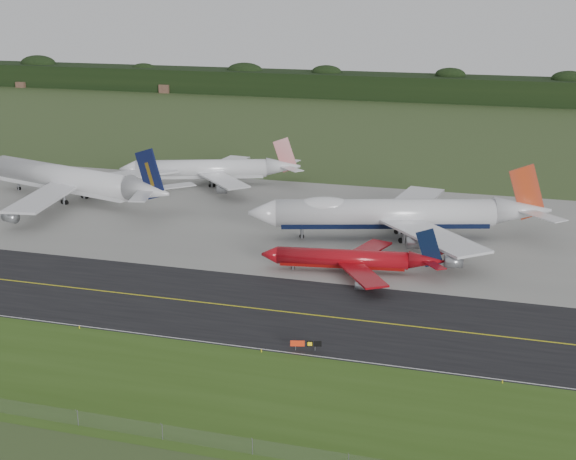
# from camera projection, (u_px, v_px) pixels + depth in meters

# --- Properties ---
(ground) EXTENTS (600.00, 600.00, 0.00)m
(ground) POSITION_uv_depth(u_px,v_px,m) (306.00, 305.00, 143.84)
(ground) COLOR #374420
(ground) RESTS_ON ground
(grass_verge) EXTENTS (400.00, 30.00, 0.01)m
(grass_verge) POSITION_uv_depth(u_px,v_px,m) (242.00, 397.00, 111.72)
(grass_verge) COLOR #335218
(grass_verge) RESTS_ON ground
(taxiway) EXTENTS (400.00, 32.00, 0.02)m
(taxiway) POSITION_uv_depth(u_px,v_px,m) (301.00, 314.00, 140.17)
(taxiway) COLOR black
(taxiway) RESTS_ON ground
(apron) EXTENTS (400.00, 78.00, 0.01)m
(apron) POSITION_uv_depth(u_px,v_px,m) (362.00, 226.00, 190.65)
(apron) COLOR gray
(apron) RESTS_ON ground
(taxiway_centreline) EXTENTS (400.00, 0.40, 0.00)m
(taxiway_centreline) POSITION_uv_depth(u_px,v_px,m) (301.00, 313.00, 140.16)
(taxiway_centreline) COLOR gold
(taxiway_centreline) RESTS_ON taxiway
(taxiway_edge_line) EXTENTS (400.00, 0.25, 0.00)m
(taxiway_edge_line) POSITION_uv_depth(u_px,v_px,m) (274.00, 351.00, 125.93)
(taxiway_edge_line) COLOR silver
(taxiway_edge_line) RESTS_ON taxiway
(perimeter_fence) EXTENTS (320.00, 0.10, 320.00)m
(perimeter_fence) POSITION_uv_depth(u_px,v_px,m) (207.00, 439.00, 99.46)
(perimeter_fence) COLOR slate
(perimeter_fence) RESTS_ON ground
(horizon_treeline) EXTENTS (700.00, 25.00, 12.00)m
(horizon_treeline) POSITION_uv_depth(u_px,v_px,m) (450.00, 90.00, 393.50)
(horizon_treeline) COLOR black
(horizon_treeline) RESTS_ON ground
(jet_ba_747) EXTENTS (67.05, 54.26, 17.20)m
(jet_ba_747) POSITION_uv_depth(u_px,v_px,m) (396.00, 214.00, 180.03)
(jet_ba_747) COLOR silver
(jet_ba_747) RESTS_ON ground
(jet_red_737) EXTENTS (36.44, 29.46, 9.84)m
(jet_red_737) POSITION_uv_depth(u_px,v_px,m) (352.00, 259.00, 159.64)
(jet_red_737) COLOR maroon
(jet_red_737) RESTS_ON ground
(jet_navy_gold) EXTENTS (65.87, 56.07, 17.29)m
(jet_navy_gold) POSITION_uv_depth(u_px,v_px,m) (73.00, 180.00, 211.22)
(jet_navy_gold) COLOR silver
(jet_navy_gold) RESTS_ON ground
(jet_star_tail) EXTENTS (50.30, 40.89, 13.63)m
(jet_star_tail) POSITION_uv_depth(u_px,v_px,m) (211.00, 169.00, 228.92)
(jet_star_tail) COLOR white
(jet_star_tail) RESTS_ON ground
(taxiway_sign) EXTENTS (4.81, 1.38, 1.64)m
(taxiway_sign) POSITION_uv_depth(u_px,v_px,m) (306.00, 344.00, 125.74)
(taxiway_sign) COLOR slate
(taxiway_sign) RESTS_ON ground
(edge_marker_left) EXTENTS (0.16, 0.16, 0.50)m
(edge_marker_left) POSITION_uv_depth(u_px,v_px,m) (79.00, 327.00, 134.01)
(edge_marker_left) COLOR yellow
(edge_marker_left) RESTS_ON ground
(edge_marker_center) EXTENTS (0.16, 0.16, 0.50)m
(edge_marker_center) POSITION_uv_depth(u_px,v_px,m) (261.00, 351.00, 125.44)
(edge_marker_center) COLOR yellow
(edge_marker_center) RESTS_ON ground
(edge_marker_right) EXTENTS (0.16, 0.16, 0.50)m
(edge_marker_right) POSITION_uv_depth(u_px,v_px,m) (503.00, 382.00, 115.64)
(edge_marker_right) COLOR yellow
(edge_marker_right) RESTS_ON ground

